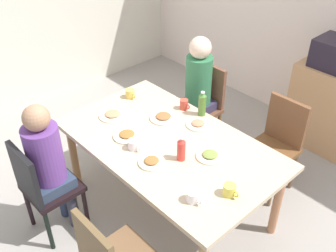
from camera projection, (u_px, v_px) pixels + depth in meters
ground_plane at (168, 204)px, 3.55m from camera, size 5.85×5.85×0.00m
wall_back at (322, 11)px, 4.01m from camera, size 5.12×0.12×2.60m
wall_left at (15, 0)px, 4.30m from camera, size 0.12×4.47×2.60m
dining_table at (168, 148)px, 3.17m from camera, size 1.83×1.08×0.73m
chair_0 at (203, 102)px, 4.04m from camera, size 0.40×0.40×0.90m
person_0 at (198, 86)px, 3.86m from camera, size 0.30×0.30×1.25m
chair_1 at (42, 186)px, 3.02m from camera, size 0.40×0.40×0.90m
person_1 at (48, 161)px, 2.95m from camera, size 0.30×0.30×1.21m
chair_3 at (277, 141)px, 3.49m from camera, size 0.40×0.40×0.90m
plate_0 at (198, 124)px, 3.30m from camera, size 0.20×0.20×0.04m
plate_1 at (127, 135)px, 3.17m from camera, size 0.23×0.23×0.04m
plate_2 at (210, 155)px, 2.96m from camera, size 0.21×0.21×0.04m
plate_3 at (163, 117)px, 3.39m from camera, size 0.24×0.24×0.04m
plate_4 at (113, 115)px, 3.42m from camera, size 0.24×0.24×0.04m
plate_5 at (152, 162)px, 2.90m from camera, size 0.20×0.20×0.04m
cup_0 at (184, 104)px, 3.50m from camera, size 0.11×0.07×0.09m
cup_1 at (230, 190)px, 2.62m from camera, size 0.12×0.09×0.08m
cup_2 at (134, 145)px, 3.03m from camera, size 0.12×0.09×0.08m
cup_3 at (193, 197)px, 2.57m from camera, size 0.12×0.09×0.08m
cup_4 at (130, 94)px, 3.67m from camera, size 0.12×0.09×0.09m
bottle_0 at (202, 104)px, 3.39m from camera, size 0.07×0.07×0.23m
bottle_1 at (181, 149)px, 2.89m from camera, size 0.06×0.06×0.20m
side_cabinet at (326, 107)px, 4.07m from camera, size 0.70×0.44×0.90m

